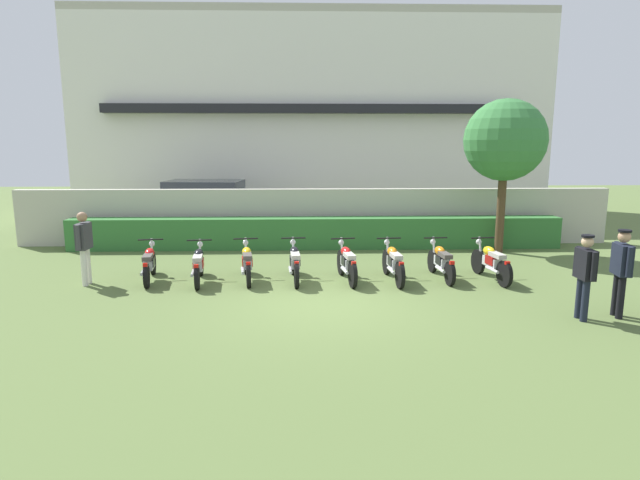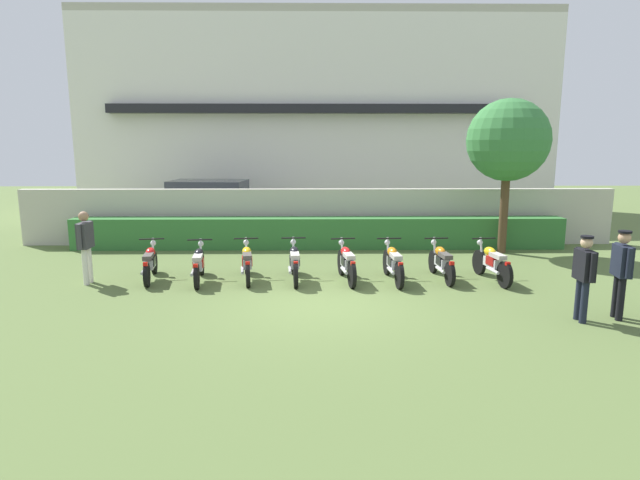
{
  "view_description": "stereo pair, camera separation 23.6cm",
  "coord_description": "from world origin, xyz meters",
  "px_view_note": "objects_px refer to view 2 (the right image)",
  "views": [
    {
      "loc": [
        -0.41,
        -10.46,
        3.27
      ],
      "look_at": [
        0.0,
        2.19,
        0.93
      ],
      "focal_mm": 29.77,
      "sensor_mm": 36.0,
      "label": 1
    },
    {
      "loc": [
        -0.17,
        -10.47,
        3.27
      ],
      "look_at": [
        0.0,
        2.19,
        0.93
      ],
      "focal_mm": 29.77,
      "sensor_mm": 36.0,
      "label": 2
    }
  ],
  "objects_px": {
    "tree_near_inspector": "(508,141)",
    "motorcycle_in_row_4": "(346,263)",
    "motorcycle_in_row_5": "(393,263)",
    "motorcycle_in_row_7": "(492,262)",
    "motorcycle_in_row_6": "(441,262)",
    "parked_car": "(213,206)",
    "motorcycle_in_row_0": "(150,262)",
    "inspector_person": "(85,241)",
    "officer_1": "(621,267)",
    "officer_0": "(584,272)",
    "motorcycle_in_row_3": "(294,262)",
    "motorcycle_in_row_2": "(247,262)",
    "motorcycle_in_row_1": "(199,264)"
  },
  "relations": [
    {
      "from": "motorcycle_in_row_3",
      "to": "motorcycle_in_row_7",
      "type": "distance_m",
      "value": 4.71
    },
    {
      "from": "officer_1",
      "to": "officer_0",
      "type": "bearing_deg",
      "value": 18.41
    },
    {
      "from": "motorcycle_in_row_5",
      "to": "motorcycle_in_row_7",
      "type": "bearing_deg",
      "value": -93.88
    },
    {
      "from": "motorcycle_in_row_6",
      "to": "motorcycle_in_row_0",
      "type": "bearing_deg",
      "value": 85.87
    },
    {
      "from": "motorcycle_in_row_6",
      "to": "officer_0",
      "type": "height_order",
      "value": "officer_0"
    },
    {
      "from": "tree_near_inspector",
      "to": "officer_1",
      "type": "relative_size",
      "value": 2.7
    },
    {
      "from": "motorcycle_in_row_6",
      "to": "inspector_person",
      "type": "height_order",
      "value": "inspector_person"
    },
    {
      "from": "motorcycle_in_row_0",
      "to": "motorcycle_in_row_4",
      "type": "distance_m",
      "value": 4.71
    },
    {
      "from": "motorcycle_in_row_3",
      "to": "inspector_person",
      "type": "height_order",
      "value": "inspector_person"
    },
    {
      "from": "motorcycle_in_row_6",
      "to": "officer_0",
      "type": "bearing_deg",
      "value": -153.2
    },
    {
      "from": "motorcycle_in_row_7",
      "to": "officer_0",
      "type": "bearing_deg",
      "value": -174.77
    },
    {
      "from": "motorcycle_in_row_0",
      "to": "inspector_person",
      "type": "relative_size",
      "value": 1.08
    },
    {
      "from": "parked_car",
      "to": "motorcycle_in_row_5",
      "type": "distance_m",
      "value": 9.29
    },
    {
      "from": "motorcycle_in_row_5",
      "to": "motorcycle_in_row_7",
      "type": "distance_m",
      "value": 2.36
    },
    {
      "from": "tree_near_inspector",
      "to": "motorcycle_in_row_3",
      "type": "distance_m",
      "value": 7.47
    },
    {
      "from": "parked_car",
      "to": "motorcycle_in_row_5",
      "type": "height_order",
      "value": "parked_car"
    },
    {
      "from": "motorcycle_in_row_3",
      "to": "motorcycle_in_row_7",
      "type": "height_order",
      "value": "motorcycle_in_row_3"
    },
    {
      "from": "tree_near_inspector",
      "to": "motorcycle_in_row_3",
      "type": "xyz_separation_m",
      "value": [
        -6.12,
        -3.19,
        -2.86
      ]
    },
    {
      "from": "tree_near_inspector",
      "to": "motorcycle_in_row_7",
      "type": "xyz_separation_m",
      "value": [
        -1.41,
        -3.28,
        -2.86
      ]
    },
    {
      "from": "motorcycle_in_row_1",
      "to": "officer_0",
      "type": "xyz_separation_m",
      "value": [
        7.66,
        -2.94,
        0.5
      ]
    },
    {
      "from": "motorcycle_in_row_6",
      "to": "motorcycle_in_row_7",
      "type": "xyz_separation_m",
      "value": [
        1.16,
        -0.17,
        0.01
      ]
    },
    {
      "from": "motorcycle_in_row_5",
      "to": "motorcycle_in_row_2",
      "type": "bearing_deg",
      "value": 83.33
    },
    {
      "from": "motorcycle_in_row_3",
      "to": "motorcycle_in_row_6",
      "type": "distance_m",
      "value": 3.55
    },
    {
      "from": "tree_near_inspector",
      "to": "motorcycle_in_row_4",
      "type": "distance_m",
      "value": 6.52
    },
    {
      "from": "motorcycle_in_row_0",
      "to": "motorcycle_in_row_2",
      "type": "relative_size",
      "value": 0.99
    },
    {
      "from": "motorcycle_in_row_7",
      "to": "motorcycle_in_row_6",
      "type": "bearing_deg",
      "value": 73.42
    },
    {
      "from": "parked_car",
      "to": "officer_1",
      "type": "bearing_deg",
      "value": -41.33
    },
    {
      "from": "parked_car",
      "to": "motorcycle_in_row_1",
      "type": "height_order",
      "value": "parked_car"
    },
    {
      "from": "motorcycle_in_row_3",
      "to": "motorcycle_in_row_2",
      "type": "bearing_deg",
      "value": 82.7
    },
    {
      "from": "parked_car",
      "to": "motorcycle_in_row_7",
      "type": "distance_m",
      "value": 10.87
    },
    {
      "from": "motorcycle_in_row_4",
      "to": "inspector_person",
      "type": "bearing_deg",
      "value": 83.2
    },
    {
      "from": "officer_0",
      "to": "officer_1",
      "type": "relative_size",
      "value": 0.96
    },
    {
      "from": "motorcycle_in_row_6",
      "to": "inspector_person",
      "type": "bearing_deg",
      "value": 87.83
    },
    {
      "from": "motorcycle_in_row_3",
      "to": "officer_0",
      "type": "height_order",
      "value": "officer_0"
    },
    {
      "from": "motorcycle_in_row_3",
      "to": "motorcycle_in_row_5",
      "type": "bearing_deg",
      "value": -96.68
    },
    {
      "from": "parked_car",
      "to": "motorcycle_in_row_4",
      "type": "bearing_deg",
      "value": -52.66
    },
    {
      "from": "motorcycle_in_row_3",
      "to": "motorcycle_in_row_4",
      "type": "distance_m",
      "value": 1.24
    },
    {
      "from": "motorcycle_in_row_5",
      "to": "inspector_person",
      "type": "height_order",
      "value": "inspector_person"
    },
    {
      "from": "parked_car",
      "to": "motorcycle_in_row_5",
      "type": "xyz_separation_m",
      "value": [
        5.61,
        -7.38,
        -0.48
      ]
    },
    {
      "from": "officer_0",
      "to": "motorcycle_in_row_3",
      "type": "bearing_deg",
      "value": -29.17
    },
    {
      "from": "motorcycle_in_row_5",
      "to": "motorcycle_in_row_6",
      "type": "relative_size",
      "value": 1.05
    },
    {
      "from": "motorcycle_in_row_5",
      "to": "officer_0",
      "type": "xyz_separation_m",
      "value": [
        3.05,
        -2.91,
        0.49
      ]
    },
    {
      "from": "motorcycle_in_row_4",
      "to": "inspector_person",
      "type": "distance_m",
      "value": 6.11
    },
    {
      "from": "motorcycle_in_row_5",
      "to": "officer_0",
      "type": "height_order",
      "value": "officer_0"
    },
    {
      "from": "motorcycle_in_row_4",
      "to": "motorcycle_in_row_6",
      "type": "xyz_separation_m",
      "value": [
        2.31,
        0.15,
        -0.02
      ]
    },
    {
      "from": "motorcycle_in_row_7",
      "to": "officer_1",
      "type": "height_order",
      "value": "officer_1"
    },
    {
      "from": "motorcycle_in_row_5",
      "to": "motorcycle_in_row_6",
      "type": "height_order",
      "value": "motorcycle_in_row_5"
    },
    {
      "from": "parked_car",
      "to": "motorcycle_in_row_7",
      "type": "bearing_deg",
      "value": -36.94
    },
    {
      "from": "motorcycle_in_row_6",
      "to": "parked_car",
      "type": "bearing_deg",
      "value": 39.36
    },
    {
      "from": "motorcycle_in_row_1",
      "to": "motorcycle_in_row_7",
      "type": "height_order",
      "value": "motorcycle_in_row_7"
    }
  ]
}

